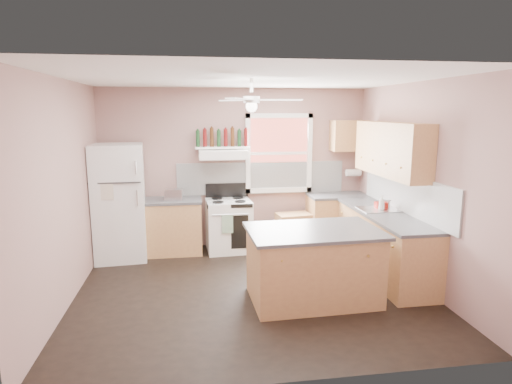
{
  "coord_description": "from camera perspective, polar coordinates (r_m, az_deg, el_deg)",
  "views": [
    {
      "loc": [
        -0.74,
        -5.25,
        2.31
      ],
      "look_at": [
        0.1,
        0.3,
        1.25
      ],
      "focal_mm": 30.0,
      "sensor_mm": 36.0,
      "label": 1
    }
  ],
  "objects": [
    {
      "name": "floor",
      "position": [
        5.78,
        -0.55,
        -12.85
      ],
      "size": [
        4.5,
        4.5,
        0.0
      ],
      "primitive_type": "plane",
      "color": "black",
      "rests_on": "ground"
    },
    {
      "name": "ceiling",
      "position": [
        5.32,
        -0.6,
        14.9
      ],
      "size": [
        4.5,
        4.5,
        0.0
      ],
      "primitive_type": "plane",
      "color": "white",
      "rests_on": "ground"
    },
    {
      "name": "wall_back",
      "position": [
        7.38,
        -2.77,
        3.2
      ],
      "size": [
        4.5,
        0.05,
        2.7
      ],
      "primitive_type": "cube",
      "color": "#8F6B64",
      "rests_on": "ground"
    },
    {
      "name": "wall_right",
      "position": [
        6.13,
        20.99,
        0.97
      ],
      "size": [
        0.05,
        4.0,
        2.7
      ],
      "primitive_type": "cube",
      "color": "#8F6B64",
      "rests_on": "ground"
    },
    {
      "name": "wall_left",
      "position": [
        5.56,
        -24.49,
        -0.23
      ],
      "size": [
        0.05,
        4.0,
        2.7
      ],
      "primitive_type": "cube",
      "color": "#8F6B64",
      "rests_on": "ground"
    },
    {
      "name": "backsplash_back",
      "position": [
        7.42,
        0.73,
        1.89
      ],
      "size": [
        2.9,
        0.03,
        0.55
      ],
      "primitive_type": "cube",
      "color": "white",
      "rests_on": "wall_back"
    },
    {
      "name": "backsplash_right",
      "position": [
        6.4,
        19.26,
        -0.13
      ],
      "size": [
        0.03,
        2.6,
        0.55
      ],
      "primitive_type": "cube",
      "color": "white",
      "rests_on": "wall_right"
    },
    {
      "name": "window_view",
      "position": [
        7.42,
        3.04,
        5.18
      ],
      "size": [
        1.0,
        0.02,
        1.2
      ],
      "primitive_type": "cube",
      "color": "brown",
      "rests_on": "wall_back"
    },
    {
      "name": "window_frame",
      "position": [
        7.39,
        3.08,
        5.16
      ],
      "size": [
        1.16,
        0.07,
        1.36
      ],
      "primitive_type": "cube",
      "color": "white",
      "rests_on": "wall_back"
    },
    {
      "name": "refrigerator",
      "position": [
        7.03,
        -17.75,
        -1.32
      ],
      "size": [
        0.83,
        0.81,
        1.82
      ],
      "primitive_type": "cube",
      "rotation": [
        0.0,
        0.0,
        0.08
      ],
      "color": "white",
      "rests_on": "floor"
    },
    {
      "name": "base_cabinet_left",
      "position": [
        7.21,
        -10.88,
        -4.62
      ],
      "size": [
        0.9,
        0.6,
        0.86
      ],
      "primitive_type": "cube",
      "color": "#A77245",
      "rests_on": "floor"
    },
    {
      "name": "counter_left",
      "position": [
        7.11,
        -11.0,
        -1.12
      ],
      "size": [
        0.92,
        0.62,
        0.04
      ],
      "primitive_type": "cube",
      "color": "#404043",
      "rests_on": "base_cabinet_left"
    },
    {
      "name": "toaster",
      "position": [
        7.01,
        -10.91,
        -0.35
      ],
      "size": [
        0.29,
        0.19,
        0.18
      ],
      "primitive_type": "cube",
      "rotation": [
        0.0,
        0.0,
        -0.1
      ],
      "color": "silver",
      "rests_on": "counter_left"
    },
    {
      "name": "stove",
      "position": [
        7.19,
        -3.66,
        -4.49
      ],
      "size": [
        0.76,
        0.68,
        0.86
      ],
      "primitive_type": "cube",
      "rotation": [
        0.0,
        0.0,
        0.05
      ],
      "color": "white",
      "rests_on": "floor"
    },
    {
      "name": "range_hood",
      "position": [
        7.05,
        -4.43,
        5.04
      ],
      "size": [
        0.78,
        0.5,
        0.14
      ],
      "primitive_type": "cube",
      "color": "white",
      "rests_on": "wall_back"
    },
    {
      "name": "bottle_shelf",
      "position": [
        7.16,
        -4.51,
        5.93
      ],
      "size": [
        0.9,
        0.26,
        0.03
      ],
      "primitive_type": "cube",
      "color": "white",
      "rests_on": "range_hood"
    },
    {
      "name": "cart",
      "position": [
        7.38,
        5.0,
        -5.31
      ],
      "size": [
        0.61,
        0.45,
        0.56
      ],
      "primitive_type": "cube",
      "rotation": [
        0.0,
        0.0,
        0.14
      ],
      "color": "#A77245",
      "rests_on": "floor"
    },
    {
      "name": "base_cabinet_corner",
      "position": [
        7.62,
        10.79,
        -3.79
      ],
      "size": [
        1.0,
        0.6,
        0.86
      ],
      "primitive_type": "cube",
      "color": "#A77245",
      "rests_on": "floor"
    },
    {
      "name": "base_cabinet_right",
      "position": [
        6.45,
        16.6,
        -6.72
      ],
      "size": [
        0.6,
        2.2,
        0.86
      ],
      "primitive_type": "cube",
      "color": "#A77245",
      "rests_on": "floor"
    },
    {
      "name": "counter_corner",
      "position": [
        7.52,
        10.91,
        -0.47
      ],
      "size": [
        1.02,
        0.62,
        0.04
      ],
      "primitive_type": "cube",
      "color": "#404043",
      "rests_on": "base_cabinet_corner"
    },
    {
      "name": "counter_right",
      "position": [
        6.33,
        16.73,
        -2.83
      ],
      "size": [
        0.62,
        2.22,
        0.04
      ],
      "primitive_type": "cube",
      "color": "#404043",
      "rests_on": "base_cabinet_right"
    },
    {
      "name": "sink",
      "position": [
        6.5,
        15.99,
        -2.3
      ],
      "size": [
        0.55,
        0.45,
        0.03
      ],
      "primitive_type": "cube",
      "color": "silver",
      "rests_on": "counter_right"
    },
    {
      "name": "faucet",
      "position": [
        6.55,
        17.3,
        -1.6
      ],
      "size": [
        0.03,
        0.03,
        0.14
      ],
      "primitive_type": "cylinder",
      "color": "silver",
      "rests_on": "sink"
    },
    {
      "name": "upper_cabinet_right",
      "position": [
        6.43,
        17.54,
        5.47
      ],
      "size": [
        0.33,
        1.8,
        0.76
      ],
      "primitive_type": "cube",
      "color": "#A77245",
      "rests_on": "wall_right"
    },
    {
      "name": "upper_cabinet_corner",
      "position": [
        7.59,
        12.29,
        7.35
      ],
      "size": [
        0.6,
        0.33,
        0.52
      ],
      "primitive_type": "cube",
      "color": "#A77245",
      "rests_on": "wall_back"
    },
    {
      "name": "paper_towel",
      "position": [
        7.72,
        12.85,
        2.53
      ],
      "size": [
        0.26,
        0.12,
        0.12
      ],
      "primitive_type": "cylinder",
      "rotation": [
        0.0,
        1.57,
        0.0
      ],
      "color": "white",
      "rests_on": "wall_back"
    },
    {
      "name": "island",
      "position": [
        5.4,
        7.6,
        -9.77
      ],
      "size": [
        1.54,
        1.01,
        0.86
      ],
      "primitive_type": "cube",
      "rotation": [
        0.0,
        0.0,
        0.03
      ],
      "color": "#A77245",
      "rests_on": "floor"
    },
    {
      "name": "island_top",
      "position": [
        5.26,
        7.73,
        -5.17
      ],
      "size": [
        1.64,
        1.1,
        0.04
      ],
      "primitive_type": "cube",
      "rotation": [
        0.0,
        0.0,
        0.03
      ],
      "color": "#404043",
      "rests_on": "island"
    },
    {
      "name": "ceiling_fan_hub",
      "position": [
        5.31,
        -0.6,
        12.2
      ],
      "size": [
        0.2,
        0.2,
        0.08
      ],
      "primitive_type": "cylinder",
      "color": "white",
      "rests_on": "ceiling"
    },
    {
      "name": "soap_bottle",
      "position": [
        6.45,
        16.41,
        -1.37
      ],
      "size": [
        0.12,
        0.12,
        0.22
      ],
      "primitive_type": "imported",
      "rotation": [
        0.0,
        0.0,
        0.62
      ],
      "color": "silver",
      "rests_on": "counter_right"
    },
    {
      "name": "red_caddy",
      "position": [
        6.56,
        16.38,
        -1.71
      ],
      "size": [
        0.18,
        0.13,
        0.1
      ],
      "primitive_type": "cube",
      "rotation": [
        0.0,
        0.0,
        0.04
      ],
      "color": "#A7170E",
      "rests_on": "counter_right"
    },
    {
      "name": "wine_bottles",
      "position": [
        7.15,
        -4.52,
        7.2
      ],
      "size": [
        0.86,
        0.06,
        0.31
      ],
      "color": "#143819",
      "rests_on": "bottle_shelf"
    }
  ]
}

